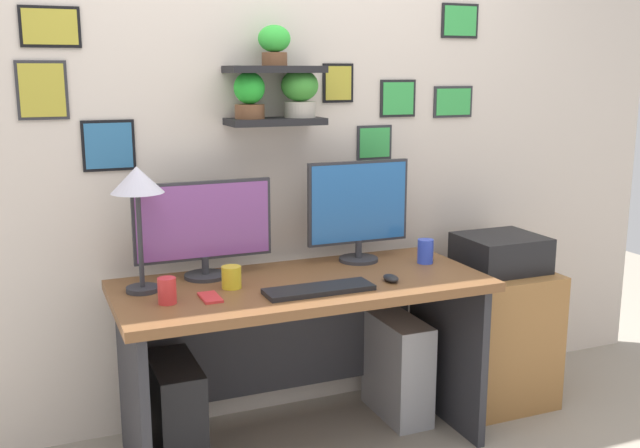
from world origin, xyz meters
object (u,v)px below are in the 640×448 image
Objects in this scene: pen_cup at (167,291)px; printer at (501,253)px; computer_mouse at (391,278)px; desk_lamp at (137,189)px; desk at (298,326)px; cell_phone at (210,297)px; water_cup at (425,251)px; coffee_mug at (231,277)px; drawer_cabinet at (496,334)px; monitor_left at (204,226)px; keyboard at (319,289)px; computer_tower_left at (176,415)px; monitor_right at (358,208)px; computer_tower_right at (397,367)px.

printer is (1.64, 0.17, -0.05)m from pen_cup.
computer_mouse is 0.18× the size of desk_lamp.
cell_phone reaches higher than desk.
pen_cup reaches higher than cell_phone.
cell_phone is at bearing -172.08° from water_cup.
coffee_mug is (0.12, 0.10, 0.04)m from cell_phone.
drawer_cabinet is at bearing 4.55° from water_cup.
water_cup is at bearing 2.44° from coffee_mug.
monitor_left is at bearing 175.10° from drawer_cabinet.
keyboard is 0.96× the size of computer_tower_left.
desk_lamp is 1.10× the size of computer_tower_left.
monitor_left is 0.38m from cell_phone.
computer_mouse is 0.36m from water_cup.
printer is at bearing -4.90° from monitor_left.
monitor_right reaches higher than printer.
coffee_mug is (0.34, -0.09, -0.37)m from desk_lamp.
coffee_mug is at bearing 19.77° from pen_cup.
cell_phone is at bearing 169.44° from keyboard.
monitor_left is 1.45m from printer.
drawer_cabinet is (1.42, -0.12, -0.64)m from monitor_left.
desk is at bearing 0.87° from computer_tower_left.
cell_phone is at bearing -173.08° from printer.
computer_tower_right is at bearing 6.33° from coffee_mug.
drawer_cabinet is at bearing 3.12° from coffee_mug.
desk is 3.38× the size of computer_tower_left.
computer_mouse is 0.14× the size of drawer_cabinet.
desk is 0.62m from computer_tower_left.
computer_mouse reaches higher than computer_tower_right.
cell_phone is 1.56× the size of coffee_mug.
monitor_right is at bearing 147.12° from computer_tower_right.
pen_cup is at bearing -173.39° from water_cup.
coffee_mug reaches higher than computer_mouse.
drawer_cabinet is 0.55m from computer_tower_right.
monitor_left is 1.20× the size of monitor_right.
cell_phone is (-0.41, -0.14, 0.22)m from desk.
pen_cup reaches higher than coffee_mug.
monitor_right reaches higher than coffee_mug.
drawer_cabinet is (1.48, 0.18, -0.42)m from cell_phone.
monitor_right is 0.57m from keyboard.
computer_tower_left is at bearing 159.22° from keyboard.
computer_mouse is 0.82× the size of water_cup.
keyboard is at bearing -151.93° from computer_tower_right.
printer reaches higher than keyboard.
printer is at bearing 4.55° from water_cup.
desk is at bearing 91.89° from keyboard.
cell_phone is 1.49m from printer.
desk_lamp is (-0.28, -0.11, 0.19)m from monitor_left.
coffee_mug is 1.37m from printer.
printer is at bearing 6.47° from cell_phone.
monitor_right is at bearing 6.10° from desk_lamp.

